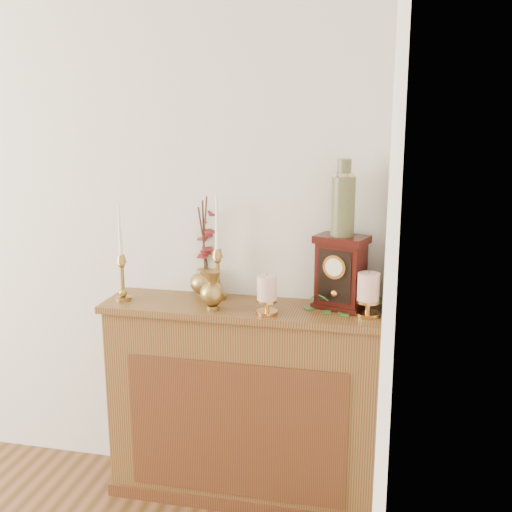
% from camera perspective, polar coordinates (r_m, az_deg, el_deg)
% --- Properties ---
extents(console_shelf, '(1.24, 0.34, 0.93)m').
position_cam_1_polar(console_shelf, '(2.82, -1.25, -14.27)').
color(console_shelf, brown).
rests_on(console_shelf, ground).
extents(candlestick_left, '(0.07, 0.07, 0.43)m').
position_cam_1_polar(candlestick_left, '(2.72, -12.66, -1.30)').
color(candlestick_left, '#A18B40').
rests_on(candlestick_left, console_shelf).
extents(candlestick_center, '(0.08, 0.08, 0.47)m').
position_cam_1_polar(candlestick_center, '(2.68, -3.69, -0.92)').
color(candlestick_center, '#A18B40').
rests_on(candlestick_center, console_shelf).
extents(bud_vase, '(0.11, 0.11, 0.17)m').
position_cam_1_polar(bud_vase, '(2.55, -4.18, -3.32)').
color(bud_vase, '#A18B40').
rests_on(bud_vase, console_shelf).
extents(ginger_jar, '(0.19, 0.20, 0.47)m').
position_cam_1_polar(ginger_jar, '(2.76, -4.74, 0.62)').
color(ginger_jar, '#A18B40').
rests_on(ginger_jar, console_shelf).
extents(pillar_candle_left, '(0.09, 0.09, 0.18)m').
position_cam_1_polar(pillar_candle_left, '(2.48, 1.05, -3.54)').
color(pillar_candle_left, '#C18A43').
rests_on(pillar_candle_left, console_shelf).
extents(pillar_candle_right, '(0.10, 0.10, 0.20)m').
position_cam_1_polar(pillar_candle_right, '(2.50, 10.64, -3.43)').
color(pillar_candle_right, '#C18A43').
rests_on(pillar_candle_right, console_shelf).
extents(ivy_garland, '(0.38, 0.19, 0.07)m').
position_cam_1_polar(ivy_garland, '(2.58, 8.25, -4.90)').
color(ivy_garland, '#326024').
rests_on(ivy_garland, console_shelf).
extents(mantel_clock, '(0.25, 0.21, 0.32)m').
position_cam_1_polar(mantel_clock, '(2.58, 8.06, -1.60)').
color(mantel_clock, '#350E0A').
rests_on(mantel_clock, console_shelf).
extents(ceramic_vase, '(0.10, 0.10, 0.32)m').
position_cam_1_polar(ceramic_vase, '(2.52, 8.31, 5.13)').
color(ceramic_vase, '#1B362A').
rests_on(ceramic_vase, mantel_clock).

